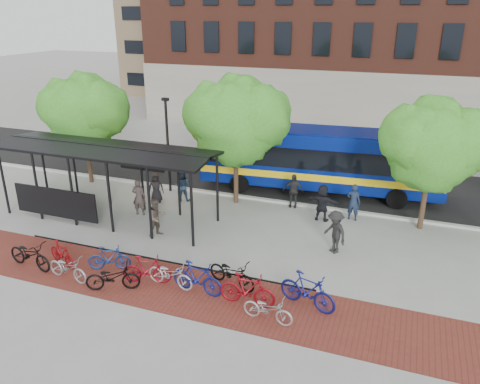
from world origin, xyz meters
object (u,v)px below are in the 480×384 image
(bus_shelter, at_px, (103,157))
(pedestrian_7, at_px, (353,202))
(bike_4, at_px, (113,277))
(tree_a, at_px, (85,109))
(pedestrian_0, at_px, (156,188))
(pedestrian_1, at_px, (139,197))
(bike_2, at_px, (68,268))
(bike_3, at_px, (109,258))
(lamp_post_left, at_px, (168,143))
(pedestrian_2, at_px, (182,186))
(bike_10, at_px, (268,309))
(bike_1, at_px, (62,254))
(bike_6, at_px, (170,274))
(tree_b, at_px, (238,117))
(pedestrian_4, at_px, (293,191))
(bike_7, at_px, (197,278))
(bike_11, at_px, (308,291))
(pedestrian_5, at_px, (322,203))
(bike_0, at_px, (30,254))
(bike_9, at_px, (247,290))
(bus, at_px, (320,157))
(bike_5, at_px, (147,269))
(tree_c, at_px, (435,142))
(pedestrian_9, at_px, (335,232))
(pedestrian_8, at_px, (157,217))

(bus_shelter, distance_m, pedestrian_7, 11.87)
(bike_4, bearing_deg, tree_a, 15.26)
(pedestrian_0, distance_m, pedestrian_1, 1.71)
(bike_2, distance_m, bike_3, 1.53)
(lamp_post_left, bearing_deg, pedestrian_2, -38.50)
(bike_10, height_order, pedestrian_1, pedestrian_1)
(bike_1, relative_size, bike_6, 0.88)
(bike_2, xyz_separation_m, pedestrian_2, (0.48, 8.41, 0.35))
(bike_4, bearing_deg, bike_2, 65.37)
(tree_a, relative_size, pedestrian_1, 3.38)
(tree_b, relative_size, bike_4, 3.38)
(bus_shelter, bearing_deg, lamp_post_left, 74.47)
(bike_2, bearing_deg, pedestrian_4, -24.39)
(lamp_post_left, distance_m, bike_2, 9.73)
(pedestrian_7, bearing_deg, pedestrian_0, 14.18)
(tree_a, height_order, bike_7, tree_a)
(tree_a, bearing_deg, bike_1, -60.24)
(bike_11, bearing_deg, pedestrian_5, 24.72)
(bike_0, distance_m, bike_9, 8.70)
(pedestrian_2, bearing_deg, pedestrian_0, 16.60)
(bus, bearing_deg, bike_5, -114.01)
(bike_5, bearing_deg, pedestrian_1, 17.52)
(pedestrian_4, bearing_deg, tree_b, -178.55)
(lamp_post_left, height_order, bike_5, lamp_post_left)
(pedestrian_5, bearing_deg, lamp_post_left, -1.51)
(bike_11, height_order, pedestrian_5, pedestrian_5)
(bike_0, relative_size, bike_6, 1.15)
(bike_11, relative_size, pedestrian_2, 1.26)
(tree_c, height_order, bus, tree_c)
(bike_6, relative_size, pedestrian_4, 1.07)
(pedestrian_7, bearing_deg, bike_2, 51.42)
(bike_1, bearing_deg, lamp_post_left, 19.34)
(tree_c, distance_m, bike_4, 14.27)
(tree_a, bearing_deg, pedestrian_2, -7.11)
(lamp_post_left, relative_size, bike_2, 2.77)
(bike_4, height_order, bike_6, bike_4)
(pedestrian_1, relative_size, pedestrian_5, 1.03)
(bike_4, bearing_deg, bike_9, -105.39)
(pedestrian_7, bearing_deg, bike_9, 80.54)
(tree_a, height_order, pedestrian_4, tree_a)
(bike_11, bearing_deg, lamp_post_left, 67.20)
(bike_10, distance_m, bike_11, 1.57)
(pedestrian_0, distance_m, pedestrian_9, 9.83)
(bike_10, relative_size, bike_11, 0.82)
(bike_0, bearing_deg, pedestrian_7, -43.46)
(bike_3, bearing_deg, pedestrian_0, -7.31)
(bike_2, distance_m, bike_4, 1.95)
(tree_b, xyz_separation_m, pedestrian_0, (-3.99, -1.42, -3.67))
(pedestrian_4, height_order, pedestrian_8, pedestrian_8)
(tree_c, bearing_deg, pedestrian_2, -176.26)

